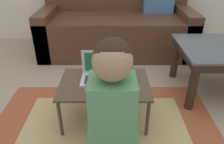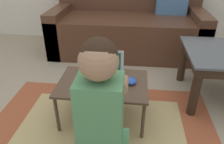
{
  "view_description": "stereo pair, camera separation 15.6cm",
  "coord_description": "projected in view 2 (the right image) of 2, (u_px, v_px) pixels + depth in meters",
  "views": [
    {
      "loc": [
        -0.07,
        -1.3,
        1.14
      ],
      "look_at": [
        -0.06,
        0.06,
        0.38
      ],
      "focal_mm": 35.0,
      "sensor_mm": 36.0,
      "label": 1
    },
    {
      "loc": [
        0.09,
        -1.29,
        1.14
      ],
      "look_at": [
        -0.06,
        0.06,
        0.38
      ],
      "focal_mm": 35.0,
      "sensor_mm": 36.0,
      "label": 2
    }
  ],
  "objects": [
    {
      "name": "person_seated",
      "position": [
        101.0,
        119.0,
        1.12
      ],
      "size": [
        0.3,
        0.37,
        0.82
      ],
      "color": "#518E5B",
      "rests_on": "ground_plane"
    },
    {
      "name": "computer_mouse",
      "position": [
        131.0,
        81.0,
        1.53
      ],
      "size": [
        0.07,
        0.09,
        0.04
      ],
      "color": "#234CB2",
      "rests_on": "laptop_desk"
    },
    {
      "name": "laptop_desk",
      "position": [
        103.0,
        86.0,
        1.56
      ],
      "size": [
        0.63,
        0.43,
        0.32
      ],
      "color": "#4C3828",
      "rests_on": "ground_plane"
    },
    {
      "name": "laptop",
      "position": [
        102.0,
        75.0,
        1.57
      ],
      "size": [
        0.3,
        0.19,
        0.2
      ],
      "color": "#B7BCC6",
      "rests_on": "laptop_desk"
    },
    {
      "name": "ground_plane",
      "position": [
        119.0,
        118.0,
        1.69
      ],
      "size": [
        16.0,
        16.0,
        0.0
      ],
      "primitive_type": "plane",
      "color": "gray"
    },
    {
      "name": "couch",
      "position": [
        128.0,
        29.0,
        2.7
      ],
      "size": [
        1.79,
        0.8,
        0.81
      ],
      "color": "#4C2D1E",
      "rests_on": "ground_plane"
    },
    {
      "name": "area_rug",
      "position": [
        99.0,
        138.0,
        1.51
      ],
      "size": [
        1.65,
        1.29,
        0.01
      ],
      "color": "#9E4C2D",
      "rests_on": "ground_plane"
    }
  ]
}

